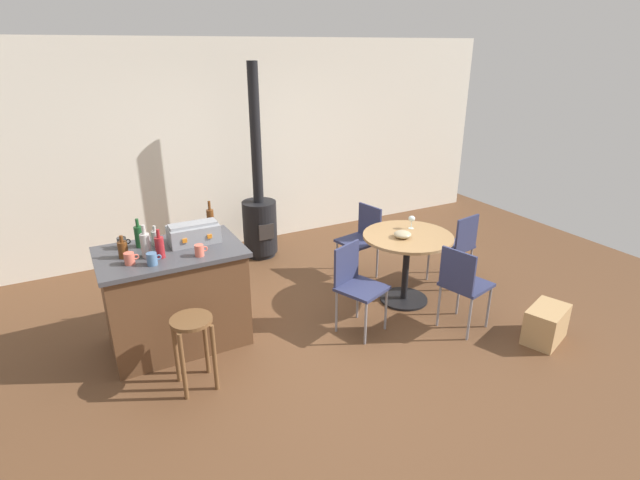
# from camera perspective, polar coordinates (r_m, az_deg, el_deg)

# --- Properties ---
(ground_plane) EXTENTS (8.80, 8.80, 0.00)m
(ground_plane) POSITION_cam_1_polar(r_m,az_deg,el_deg) (4.84, 2.10, -10.75)
(ground_plane) COLOR brown
(back_wall) EXTENTS (8.00, 0.10, 2.70)m
(back_wall) POSITION_cam_1_polar(r_m,az_deg,el_deg) (6.71, -9.78, 10.72)
(back_wall) COLOR silver
(back_wall) RESTS_ON ground_plane
(kitchen_island) EXTENTS (1.24, 0.81, 0.93)m
(kitchen_island) POSITION_cam_1_polar(r_m,az_deg,el_deg) (4.67, -16.48, -6.36)
(kitchen_island) COLOR brown
(kitchen_island) RESTS_ON ground_plane
(wooden_stool) EXTENTS (0.33, 0.33, 0.63)m
(wooden_stool) POSITION_cam_1_polar(r_m,az_deg,el_deg) (4.06, -14.58, -10.88)
(wooden_stool) COLOR brown
(wooden_stool) RESTS_ON ground_plane
(dining_table) EXTENTS (0.94, 0.94, 0.76)m
(dining_table) POSITION_cam_1_polar(r_m,az_deg,el_deg) (5.24, 10.09, -1.28)
(dining_table) COLOR black
(dining_table) RESTS_ON ground_plane
(folding_chair_near) EXTENTS (0.52, 0.52, 0.86)m
(folding_chair_near) POSITION_cam_1_polar(r_m,az_deg,el_deg) (4.69, 4.24, -4.87)
(folding_chair_near) COLOR navy
(folding_chair_near) RESTS_ON ground_plane
(folding_chair_far) EXTENTS (0.48, 0.48, 0.86)m
(folding_chair_far) POSITION_cam_1_polar(r_m,az_deg,el_deg) (4.84, 16.29, -4.73)
(folding_chair_far) COLOR navy
(folding_chair_far) RESTS_ON ground_plane
(folding_chair_left) EXTENTS (0.46, 0.46, 0.85)m
(folding_chair_left) POSITION_cam_1_polar(r_m,az_deg,el_deg) (5.78, 15.61, -0.40)
(folding_chair_left) COLOR navy
(folding_chair_left) RESTS_ON ground_plane
(folding_chair_right) EXTENTS (0.47, 0.47, 0.86)m
(folding_chair_right) POSITION_cam_1_polar(r_m,az_deg,el_deg) (5.79, 4.91, 0.45)
(folding_chair_right) COLOR navy
(folding_chair_right) RESTS_ON ground_plane
(wood_stove) EXTENTS (0.44, 0.45, 2.44)m
(wood_stove) POSITION_cam_1_polar(r_m,az_deg,el_deg) (6.36, -7.08, 3.09)
(wood_stove) COLOR black
(wood_stove) RESTS_ON ground_plane
(toolbox) EXTENTS (0.44, 0.25, 0.19)m
(toolbox) POSITION_cam_1_polar(r_m,az_deg,el_deg) (4.56, -14.51, 0.76)
(toolbox) COLOR gray
(toolbox) RESTS_ON kitchen_island
(bottle_0) EXTENTS (0.07, 0.07, 0.31)m
(bottle_0) POSITION_cam_1_polar(r_m,az_deg,el_deg) (4.78, -12.64, 2.28)
(bottle_0) COLOR #603314
(bottle_0) RESTS_ON kitchen_island
(bottle_1) EXTENTS (0.08, 0.08, 0.29)m
(bottle_1) POSITION_cam_1_polar(r_m,az_deg,el_deg) (4.36, -19.65, -0.52)
(bottle_1) COLOR #B7B2AD
(bottle_1) RESTS_ON kitchen_island
(bottle_2) EXTENTS (0.08, 0.08, 0.26)m
(bottle_2) POSITION_cam_1_polar(r_m,az_deg,el_deg) (4.60, -20.33, 0.42)
(bottle_2) COLOR #194C23
(bottle_2) RESTS_ON kitchen_island
(bottle_3) EXTENTS (0.08, 0.08, 0.25)m
(bottle_3) POSITION_cam_1_polar(r_m,az_deg,el_deg) (4.31, -18.17, -0.76)
(bottle_3) COLOR maroon
(bottle_3) RESTS_ON kitchen_island
(bottle_4) EXTENTS (0.07, 0.07, 0.18)m
(bottle_4) POSITION_cam_1_polar(r_m,az_deg,el_deg) (4.61, -18.62, 0.27)
(bottle_4) COLOR #B7B2AD
(bottle_4) RESTS_ON kitchen_island
(bottle_5) EXTENTS (0.08, 0.08, 0.20)m
(bottle_5) POSITION_cam_1_polar(r_m,az_deg,el_deg) (4.42, -21.97, -1.01)
(bottle_5) COLOR #603314
(bottle_5) RESTS_ON kitchen_island
(cup_0) EXTENTS (0.12, 0.08, 0.10)m
(cup_0) POSITION_cam_1_polar(r_m,az_deg,el_deg) (4.28, -21.30, -2.02)
(cup_0) COLOR #DB6651
(cup_0) RESTS_ON kitchen_island
(cup_1) EXTENTS (0.11, 0.08, 0.10)m
(cup_1) POSITION_cam_1_polar(r_m,az_deg,el_deg) (4.63, -22.05, -0.33)
(cup_1) COLOR #383838
(cup_1) RESTS_ON kitchen_island
(cup_2) EXTENTS (0.11, 0.08, 0.10)m
(cup_2) POSITION_cam_1_polar(r_m,az_deg,el_deg) (4.27, -13.86, -1.18)
(cup_2) COLOR #DB6651
(cup_2) RESTS_ON kitchen_island
(cup_3) EXTENTS (0.12, 0.08, 0.10)m
(cup_3) POSITION_cam_1_polar(r_m,az_deg,el_deg) (4.21, -18.97, -2.10)
(cup_3) COLOR #4C7099
(cup_3) RESTS_ON kitchen_island
(wine_glass) EXTENTS (0.07, 0.07, 0.14)m
(wine_glass) POSITION_cam_1_polar(r_m,az_deg,el_deg) (5.33, 10.63, 2.41)
(wine_glass) COLOR silver
(wine_glass) RESTS_ON dining_table
(serving_bowl) EXTENTS (0.18, 0.18, 0.07)m
(serving_bowl) POSITION_cam_1_polar(r_m,az_deg,el_deg) (5.08, 9.59, 0.65)
(serving_bowl) COLOR tan
(serving_bowl) RESTS_ON dining_table
(cardboard_box) EXTENTS (0.52, 0.42, 0.34)m
(cardboard_box) POSITION_cam_1_polar(r_m,az_deg,el_deg) (5.11, 24.82, -8.89)
(cardboard_box) COLOR tan
(cardboard_box) RESTS_ON ground_plane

